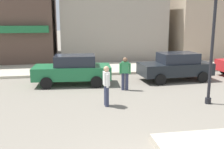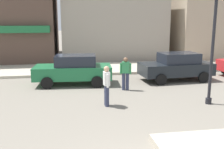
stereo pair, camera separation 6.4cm
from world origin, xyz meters
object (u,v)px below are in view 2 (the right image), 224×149
object	(u,v)px
parked_car_nearest	(74,69)
pedestrian_crossing_far	(126,73)
parked_car_second	(176,66)
pedestrian_crossing_near	(107,85)
lamp_post	(214,31)

from	to	relation	value
parked_car_nearest	pedestrian_crossing_far	xyz separation A→B (m)	(2.45, -1.59, 0.06)
parked_car_nearest	parked_car_second	distance (m)	5.72
parked_car_second	pedestrian_crossing_far	size ratio (longest dim) A/B	2.55
parked_car_nearest	pedestrian_crossing_near	bearing A→B (deg)	-72.39
lamp_post	pedestrian_crossing_near	bearing A→B (deg)	174.33
parked_car_nearest	parked_car_second	world-z (taller)	same
parked_car_second	pedestrian_crossing_near	distance (m)	5.89
lamp_post	parked_car_nearest	size ratio (longest dim) A/B	1.11
parked_car_nearest	pedestrian_crossing_near	world-z (taller)	pedestrian_crossing_near
pedestrian_crossing_near	pedestrian_crossing_far	bearing A→B (deg)	60.75
pedestrian_crossing_near	parked_car_nearest	bearing A→B (deg)	107.61
parked_car_second	pedestrian_crossing_far	xyz separation A→B (m)	(-3.27, -1.58, 0.06)
lamp_post	parked_car_nearest	distance (m)	7.15
pedestrian_crossing_near	lamp_post	bearing A→B (deg)	-5.67
lamp_post	pedestrian_crossing_far	world-z (taller)	lamp_post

